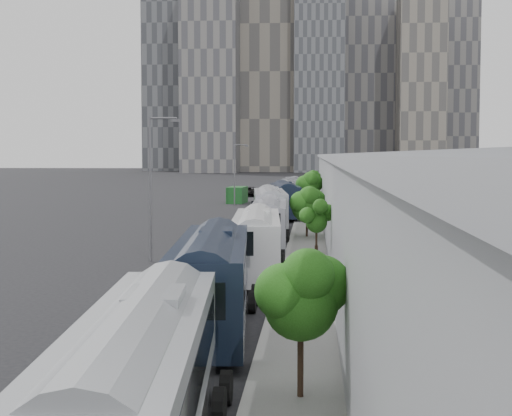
# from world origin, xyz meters

# --- Properties ---
(sidewalk) EXTENTS (10.00, 170.00, 0.12)m
(sidewalk) POSITION_xyz_m (9.00, 55.00, 0.06)
(sidewalk) COLOR gray
(sidewalk) RESTS_ON ground
(lane_line) EXTENTS (0.12, 160.00, 0.02)m
(lane_line) POSITION_xyz_m (-1.50, 55.00, 0.01)
(lane_line) COLOR gold
(lane_line) RESTS_ON ground
(depot) EXTENTS (12.45, 160.40, 7.20)m
(depot) POSITION_xyz_m (12.99, 55.00, 3.51)
(depot) COLOR gray
(depot) RESTS_ON ground
(skyline) EXTENTS (145.00, 64.00, 120.00)m
(skyline) POSITION_xyz_m (-2.90, 324.16, 50.85)
(skyline) COLOR slate
(skyline) RESTS_ON ground
(bus_0) EXTENTS (3.72, 13.47, 3.89)m
(bus_0) POSITION_xyz_m (2.26, 5.94, 1.64)
(bus_0) COLOR #909398
(bus_0) RESTS_ON ground
(bus_1) EXTENTS (3.81, 13.93, 4.02)m
(bus_1) POSITION_xyz_m (1.94, 20.46, 1.70)
(bus_1) COLOR black
(bus_1) RESTS_ON ground
(bus_2) EXTENTS (3.42, 13.37, 3.87)m
(bus_2) POSITION_xyz_m (2.72, 34.62, 1.63)
(bus_2) COLOR white
(bus_2) RESTS_ON ground
(bus_3) EXTENTS (3.05, 12.89, 3.74)m
(bus_3) POSITION_xyz_m (2.63, 49.01, 1.58)
(bus_3) COLOR gray
(bus_3) RESTS_ON ground
(bus_4) EXTENTS (3.99, 14.12, 4.07)m
(bus_4) POSITION_xyz_m (1.95, 62.08, 1.72)
(bus_4) COLOR #A0A2AA
(bus_4) RESTS_ON ground
(bus_5) EXTENTS (4.11, 14.06, 4.05)m
(bus_5) POSITION_xyz_m (2.76, 77.69, 1.71)
(bus_5) COLOR black
(bus_5) RESTS_ON ground
(bus_6) EXTENTS (2.80, 12.51, 3.64)m
(bus_6) POSITION_xyz_m (1.84, 90.96, 1.54)
(bus_6) COLOR silver
(bus_6) RESTS_ON ground
(bus_7) EXTENTS (3.57, 13.14, 3.80)m
(bus_7) POSITION_xyz_m (2.55, 105.27, 1.60)
(bus_7) COLOR slate
(bus_7) RESTS_ON ground
(tree_0) EXTENTS (2.19, 2.19, 4.29)m
(tree_0) POSITION_xyz_m (5.70, 11.54, 3.18)
(tree_0) COLOR black
(tree_0) RESTS_ON ground
(tree_1) EXTENTS (1.17, 1.17, 4.26)m
(tree_1) POSITION_xyz_m (6.22, 31.53, 3.55)
(tree_1) COLOR black
(tree_1) RESTS_ON ground
(tree_2) EXTENTS (2.66, 2.66, 4.38)m
(tree_2) POSITION_xyz_m (5.47, 56.40, 3.04)
(tree_2) COLOR black
(tree_2) RESTS_ON ground
(tree_3) EXTENTS (2.66, 2.66, 5.13)m
(tree_3) POSITION_xyz_m (5.47, 78.58, 3.79)
(tree_3) COLOR black
(tree_3) RESTS_ON ground
(tree_4) EXTENTS (2.15, 2.15, 4.73)m
(tree_4) POSITION_xyz_m (5.72, 100.42, 3.63)
(tree_4) COLOR black
(tree_4) RESTS_ON ground
(tree_5) EXTENTS (1.13, 1.13, 3.81)m
(tree_5) POSITION_xyz_m (6.23, 127.27, 3.14)
(tree_5) COLOR black
(tree_5) RESTS_ON ground
(street_lamp_near) EXTENTS (2.04, 0.22, 9.66)m
(street_lamp_near) POSITION_xyz_m (-4.60, 40.40, 5.53)
(street_lamp_near) COLOR #59595E
(street_lamp_near) RESTS_ON ground
(street_lamp_far) EXTENTS (2.04, 0.22, 8.61)m
(street_lamp_far) POSITION_xyz_m (-4.79, 97.62, 4.99)
(street_lamp_far) COLOR #59595E
(street_lamp_far) RESTS_ON ground
(shipping_container) EXTENTS (2.75, 5.86, 2.40)m
(shipping_container) POSITION_xyz_m (-5.29, 104.41, 1.20)
(shipping_container) COLOR #16491C
(shipping_container) RESTS_ON ground
(suv) EXTENTS (3.58, 6.18, 1.62)m
(suv) POSITION_xyz_m (-4.99, 122.94, 0.81)
(suv) COLOR black
(suv) RESTS_ON ground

